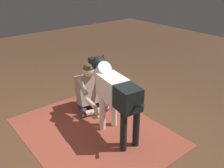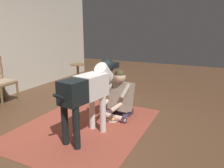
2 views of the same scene
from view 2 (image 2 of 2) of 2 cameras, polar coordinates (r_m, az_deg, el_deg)
ground_plane at (r=3.56m, az=-6.16°, el=-12.05°), size 14.20×14.20×0.00m
area_rug at (r=3.71m, az=-7.00°, el=-10.82°), size 2.44×1.93×0.01m
person_sitting_on_floor at (r=3.93m, az=2.05°, el=-3.57°), size 0.71×0.57×0.88m
large_dog at (r=3.17m, az=-6.00°, el=-1.30°), size 1.41×0.40×1.14m
hot_dog_on_plate at (r=3.87m, az=0.15°, el=-9.22°), size 0.21×0.21×0.06m
round_side_table at (r=6.39m, az=-8.98°, el=3.19°), size 0.44×0.44×0.57m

